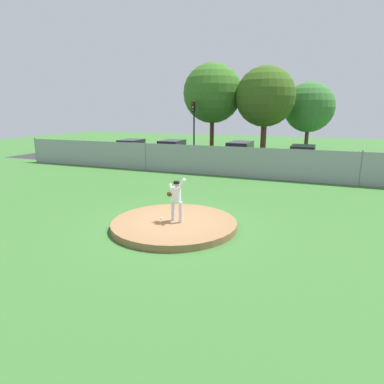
{
  "coord_description": "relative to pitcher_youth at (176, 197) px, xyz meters",
  "views": [
    {
      "loc": [
        4.75,
        -10.2,
        4.09
      ],
      "look_at": [
        0.24,
        1.14,
        1.07
      ],
      "focal_mm": 30.73,
      "sensor_mm": 36.0,
      "label": 1
    }
  ],
  "objects": [
    {
      "name": "tree_broad_right",
      "position": [
        3.05,
        24.93,
        3.28
      ],
      "size": [
        4.85,
        4.85,
        6.87
      ],
      "color": "#4C331E",
      "rests_on": "ground_plane"
    },
    {
      "name": "pitcher_youth",
      "position": [
        0.0,
        0.0,
        0.0
      ],
      "size": [
        0.77,
        0.32,
        1.61
      ],
      "color": "silver",
      "rests_on": "pitchers_mound"
    },
    {
      "name": "parked_car_teal",
      "position": [
        -6.89,
        14.38,
        -0.32
      ],
      "size": [
        1.93,
        4.31,
        1.76
      ],
      "color": "#146066",
      "rests_on": "ground_plane"
    },
    {
      "name": "chainlink_fence",
      "position": [
        -0.1,
        10.0,
        -0.2
      ],
      "size": [
        34.13,
        0.07,
        2.01
      ],
      "color": "gray",
      "rests_on": "ground_plane"
    },
    {
      "name": "pitchers_mound",
      "position": [
        -0.1,
        0.0,
        -1.03
      ],
      "size": [
        4.51,
        4.51,
        0.24
      ],
      "primitive_type": "cylinder",
      "color": "olive",
      "rests_on": "ground_plane"
    },
    {
      "name": "ground_plane",
      "position": [
        -0.1,
        6.0,
        -1.15
      ],
      "size": [
        80.0,
        80.0,
        0.0
      ],
      "primitive_type": "plane",
      "color": "#386B2D"
    },
    {
      "name": "parked_car_champagne",
      "position": [
        -11.0,
        14.74,
        -0.37
      ],
      "size": [
        1.89,
        4.2,
        1.66
      ],
      "color": "tan",
      "rests_on": "ground_plane"
    },
    {
      "name": "parked_car_charcoal",
      "position": [
        -1.28,
        14.8,
        -0.3
      ],
      "size": [
        1.84,
        4.7,
        1.78
      ],
      "color": "#232328",
      "rests_on": "ground_plane"
    },
    {
      "name": "tree_bushy_near",
      "position": [
        -5.73,
        21.25,
        4.58
      ],
      "size": [
        5.66,
        5.66,
        8.57
      ],
      "color": "#4C331E",
      "rests_on": "ground_plane"
    },
    {
      "name": "tree_tall_centre",
      "position": [
        -0.61,
        21.14,
        4.18
      ],
      "size": [
        5.41,
        5.41,
        8.06
      ],
      "color": "#4C331E",
      "rests_on": "ground_plane"
    },
    {
      "name": "baseball",
      "position": [
        -0.6,
        0.01,
        -0.88
      ],
      "size": [
        0.07,
        0.07,
        0.07
      ],
      "primitive_type": "sphere",
      "color": "white",
      "rests_on": "pitchers_mound"
    },
    {
      "name": "traffic_light_near",
      "position": [
        -6.5,
        18.24,
        2.17
      ],
      "size": [
        0.28,
        0.46,
        4.86
      ],
      "color": "black",
      "rests_on": "ground_plane"
    },
    {
      "name": "traffic_cone_orange",
      "position": [
        7.54,
        11.89,
        -0.89
      ],
      "size": [
        0.4,
        0.4,
        0.55
      ],
      "color": "orange",
      "rests_on": "asphalt_strip"
    },
    {
      "name": "parked_car_red",
      "position": [
        3.36,
        14.28,
        -0.34
      ],
      "size": [
        1.81,
        4.06,
        1.73
      ],
      "color": "#A81919",
      "rests_on": "ground_plane"
    },
    {
      "name": "asphalt_strip",
      "position": [
        -0.1,
        14.5,
        -1.15
      ],
      "size": [
        44.0,
        7.0,
        0.01
      ],
      "primitive_type": "cube",
      "color": "#2B2B2D",
      "rests_on": "ground_plane"
    }
  ]
}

